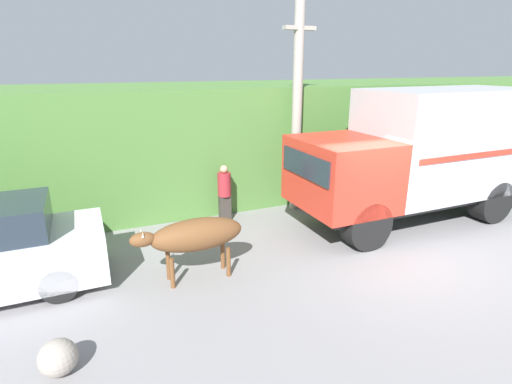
# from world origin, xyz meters

# --- Properties ---
(ground_plane) EXTENTS (60.00, 60.00, 0.00)m
(ground_plane) POSITION_xyz_m (0.00, 0.00, 0.00)
(ground_plane) COLOR gray
(hillside_embankment) EXTENTS (32.00, 5.25, 3.49)m
(hillside_embankment) POSITION_xyz_m (0.00, 6.62, 1.74)
(hillside_embankment) COLOR #4C7A38
(hillside_embankment) RESTS_ON ground_plane
(building_backdrop) EXTENTS (5.77, 2.70, 2.92)m
(building_backdrop) POSITION_xyz_m (-4.89, 5.51, 1.47)
(building_backdrop) COLOR #8CC69E
(building_backdrop) RESTS_ON ground_plane
(cargo_truck) EXTENTS (6.75, 2.42, 3.51)m
(cargo_truck) POSITION_xyz_m (2.31, 1.54, 1.90)
(cargo_truck) COLOR #2D2D2D
(cargo_truck) RESTS_ON ground_plane
(brown_cow) EXTENTS (2.19, 0.65, 1.27)m
(brown_cow) POSITION_xyz_m (-4.21, 0.83, 0.93)
(brown_cow) COLOR brown
(brown_cow) RESTS_ON ground_plane
(pedestrian_on_hill) EXTENTS (0.37, 0.37, 1.56)m
(pedestrian_on_hill) POSITION_xyz_m (-2.65, 3.54, 0.85)
(pedestrian_on_hill) COLOR #38332D
(pedestrian_on_hill) RESTS_ON ground_plane
(utility_pole) EXTENTS (0.90, 0.28, 5.70)m
(utility_pole) POSITION_xyz_m (-0.44, 3.65, 2.94)
(utility_pole) COLOR #9E998E
(utility_pole) RESTS_ON ground_plane
(roadside_rock) EXTENTS (0.52, 0.52, 0.52)m
(roadside_rock) POSITION_xyz_m (-6.66, -0.95, 0.26)
(roadside_rock) COLOR gray
(roadside_rock) RESTS_ON ground_plane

